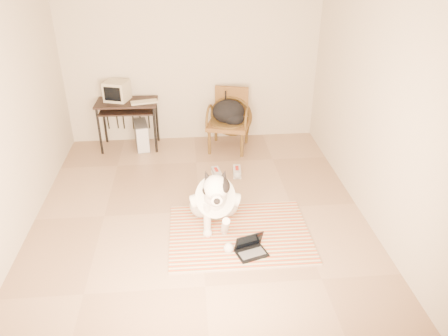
{
  "coord_description": "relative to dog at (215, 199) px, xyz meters",
  "views": [
    {
      "loc": [
        -0.1,
        -4.54,
        3.07
      ],
      "look_at": [
        0.28,
        -0.22,
        0.72
      ],
      "focal_mm": 35.0,
      "sensor_mm": 36.0,
      "label": 1
    }
  ],
  "objects": [
    {
      "name": "wall_back",
      "position": [
        -0.17,
        2.53,
        1.0
      ],
      "size": [
        4.5,
        0.0,
        4.5
      ],
      "primitive_type": "plane",
      "rotation": [
        1.57,
        0.0,
        0.0
      ],
      "color": "#C1B49E",
      "rests_on": "floor"
    },
    {
      "name": "wall_left",
      "position": [
        -2.17,
        0.28,
        1.0
      ],
      "size": [
        0.0,
        4.5,
        4.5
      ],
      "primitive_type": "plane",
      "rotation": [
        1.57,
        0.0,
        1.57
      ],
      "color": "#C1B49E",
      "rests_on": "floor"
    },
    {
      "name": "computer_desk",
      "position": [
        -1.2,
        2.23,
        0.31
      ],
      "size": [
        0.94,
        0.54,
        0.77
      ],
      "color": "black",
      "rests_on": "floor"
    },
    {
      "name": "wall_right",
      "position": [
        1.83,
        0.28,
        1.0
      ],
      "size": [
        0.0,
        4.5,
        4.5
      ],
      "primitive_type": "plane",
      "rotation": [
        1.57,
        0.0,
        -1.57
      ],
      "color": "#C1B49E",
      "rests_on": "floor"
    },
    {
      "name": "dog",
      "position": [
        0.0,
        0.0,
        0.0
      ],
      "size": [
        0.59,
        1.24,
        0.89
      ],
      "color": "silver",
      "rests_on": "rug"
    },
    {
      "name": "wall_front",
      "position": [
        -0.17,
        -1.97,
        1.0
      ],
      "size": [
        4.5,
        0.0,
        4.5
      ],
      "primitive_type": "plane",
      "rotation": [
        -1.57,
        0.0,
        0.0
      ],
      "color": "#C1B49E",
      "rests_on": "floor"
    },
    {
      "name": "laptop",
      "position": [
        0.34,
        -0.58,
        -0.28
      ],
      "size": [
        0.38,
        0.32,
        0.22
      ],
      "color": "black",
      "rests_on": "rug"
    },
    {
      "name": "crt_monitor",
      "position": [
        -1.34,
        2.31,
        0.57
      ],
      "size": [
        0.42,
        0.4,
        0.3
      ],
      "color": "tan",
      "rests_on": "computer_desk"
    },
    {
      "name": "pc_tower",
      "position": [
        -1.02,
        2.2,
        -0.14
      ],
      "size": [
        0.27,
        0.48,
        0.43
      ],
      "color": "#4C4C4F",
      "rests_on": "floor"
    },
    {
      "name": "rug",
      "position": [
        0.27,
        -0.23,
        -0.34
      ],
      "size": [
        1.61,
        1.23,
        0.02
      ],
      "color": "#C74020",
      "rests_on": "floor"
    },
    {
      "name": "floor",
      "position": [
        -0.17,
        0.28,
        -0.35
      ],
      "size": [
        4.5,
        4.5,
        0.0
      ],
      "primitive_type": "plane",
      "color": "#95765B",
      "rests_on": "ground"
    },
    {
      "name": "sneaker_right",
      "position": [
        0.4,
        1.18,
        -0.31
      ],
      "size": [
        0.13,
        0.28,
        0.1
      ],
      "color": "white",
      "rests_on": "floor"
    },
    {
      "name": "backpack",
      "position": [
        0.38,
        2.06,
        0.25
      ],
      "size": [
        0.5,
        0.45,
        0.37
      ],
      "color": "black",
      "rests_on": "rattan_chair"
    },
    {
      "name": "rattan_chair",
      "position": [
        0.38,
        2.11,
        0.12
      ],
      "size": [
        0.76,
        0.74,
        0.94
      ],
      "color": "brown",
      "rests_on": "floor"
    },
    {
      "name": "sneaker_left",
      "position": [
        0.1,
        1.17,
        -0.31
      ],
      "size": [
        0.15,
        0.28,
        0.09
      ],
      "color": "white",
      "rests_on": "floor"
    },
    {
      "name": "desk_keyboard",
      "position": [
        -0.92,
        2.16,
        0.43
      ],
      "size": [
        0.43,
        0.23,
        0.03
      ],
      "primitive_type": "cube",
      "rotation": [
        0.0,
        0.0,
        0.23
      ],
      "color": "tan",
      "rests_on": "computer_desk"
    }
  ]
}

